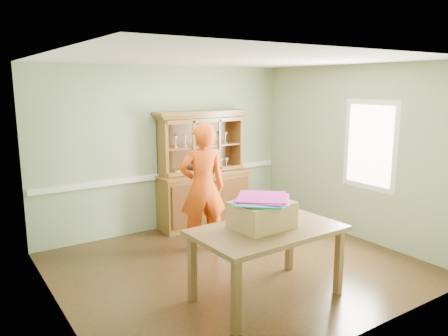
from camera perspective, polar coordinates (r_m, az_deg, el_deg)
floor at (r=6.01m, az=1.64°, el=-12.65°), size 4.50×4.50×0.00m
ceiling at (r=5.52m, az=1.80°, el=13.99°), size 4.50×4.50×0.00m
wall_back at (r=7.31m, az=-7.41°, el=2.55°), size 4.50×0.00×4.50m
wall_left at (r=4.71m, az=-21.24°, el=-2.79°), size 0.00×4.00×4.00m
wall_right at (r=7.14m, az=16.62°, el=1.98°), size 0.00×4.00×4.00m
wall_front at (r=4.19m, az=17.83°, el=-4.22°), size 4.50×0.00×4.50m
chair_rail at (r=7.37m, az=-7.24°, el=-0.94°), size 4.41×0.05×0.08m
framed_map at (r=4.96m, az=-21.93°, el=0.19°), size 0.03×0.60×0.46m
window_panel at (r=6.91m, az=18.48°, el=2.85°), size 0.03×0.96×1.36m
china_hutch at (r=7.50m, az=-2.71°, el=-2.26°), size 1.67×0.55×1.96m
dining_table at (r=4.96m, az=5.69°, el=-8.88°), size 1.68×1.03×0.83m
cardboard_box at (r=4.90m, az=4.96°, el=-6.09°), size 0.66×0.54×0.29m
kite_stack at (r=4.83m, az=5.03°, el=-4.15°), size 0.75×0.75×0.06m
person at (r=6.31m, az=-2.80°, el=-2.57°), size 0.78×0.63×1.87m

